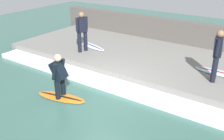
{
  "coord_description": "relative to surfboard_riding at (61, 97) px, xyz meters",
  "views": [
    {
      "loc": [
        -5.99,
        -4.48,
        4.15
      ],
      "look_at": [
        0.53,
        0.0,
        0.7
      ],
      "focal_mm": 42.0,
      "sensor_mm": 36.0,
      "label": 1
    }
  ],
  "objects": [
    {
      "name": "surfer_waiting_near",
      "position": [
        3.23,
        -3.79,
        1.3
      ],
      "size": [
        0.57,
        0.32,
        1.69
      ],
      "color": "black",
      "rests_on": "concrete_ledge"
    },
    {
      "name": "back_wall",
      "position": [
        6.55,
        -0.99,
        0.68
      ],
      "size": [
        0.5,
        12.7,
        1.41
      ],
      "primitive_type": "cube",
      "color": "#544F49",
      "rests_on": "ground_plane"
    },
    {
      "name": "surfer_riding",
      "position": [
        -0.0,
        0.0,
        0.81
      ],
      "size": [
        0.55,
        0.54,
        1.42
      ],
      "color": "black",
      "rests_on": "surfboard_riding"
    },
    {
      "name": "surfboard_riding",
      "position": [
        0.0,
        0.0,
        0.0
      ],
      "size": [
        0.85,
        1.76,
        0.07
      ],
      "color": "orange",
      "rests_on": "ground_plane"
    },
    {
      "name": "concrete_ledge",
      "position": [
        4.1,
        -0.99,
        0.16
      ],
      "size": [
        4.4,
        12.09,
        0.39
      ],
      "primitive_type": "cube",
      "color": "slate",
      "rests_on": "ground_plane"
    },
    {
      "name": "surfboard_waiting_near",
      "position": [
        3.88,
        -3.91,
        0.39
      ],
      "size": [
        0.64,
        1.9,
        0.07
      ],
      "color": "silver",
      "rests_on": "concrete_ledge"
    },
    {
      "name": "ground_plane",
      "position": [
        0.9,
        -0.99,
        -0.03
      ],
      "size": [
        28.0,
        28.0,
        0.0
      ],
      "primitive_type": "plane",
      "color": "#386056"
    },
    {
      "name": "surfboard_waiting_far",
      "position": [
        3.73,
        1.81,
        0.39
      ],
      "size": [
        0.97,
        2.07,
        0.07
      ],
      "color": "white",
      "rests_on": "concrete_ledge"
    },
    {
      "name": "wave_foam_crest",
      "position": [
        1.52,
        -0.99,
        0.05
      ],
      "size": [
        0.77,
        11.49,
        0.17
      ],
      "primitive_type": "cube",
      "color": "silver",
      "rests_on": "ground_plane"
    },
    {
      "name": "surfer_waiting_far",
      "position": [
        3.0,
        1.61,
        1.3
      ],
      "size": [
        0.55,
        0.35,
        1.69
      ],
      "color": "black",
      "rests_on": "concrete_ledge"
    }
  ]
}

